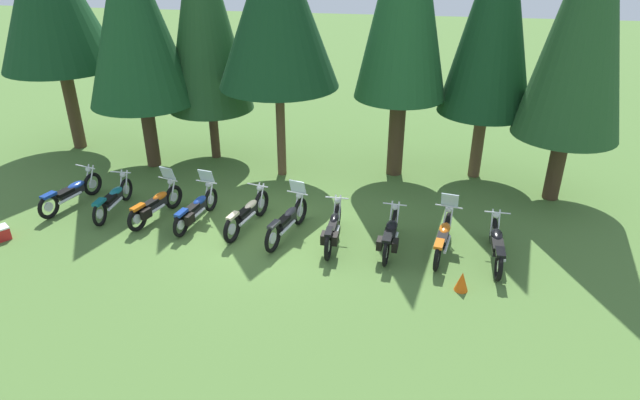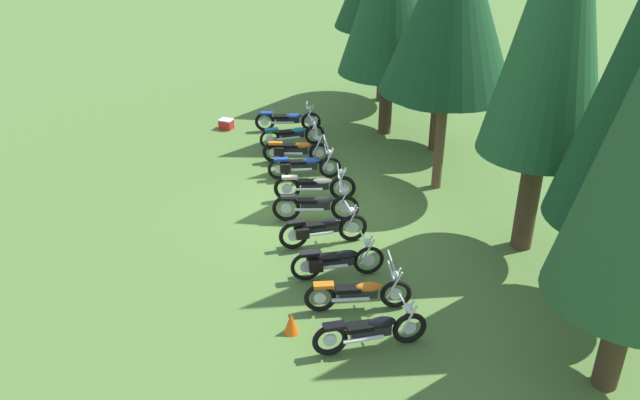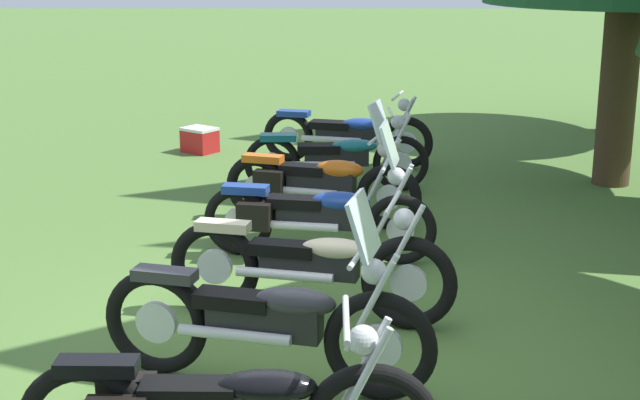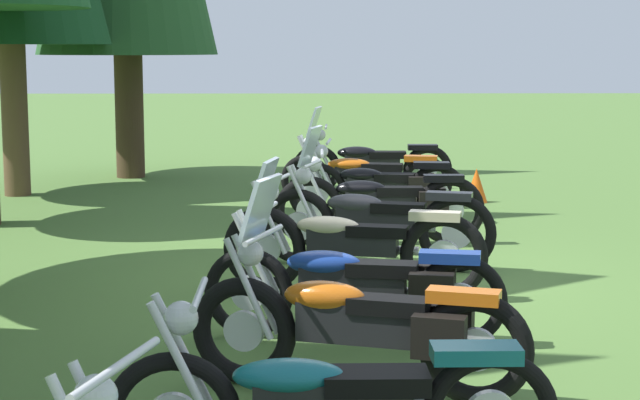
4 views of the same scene
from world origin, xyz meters
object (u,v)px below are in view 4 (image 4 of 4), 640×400
motorcycle_2 (360,324)px  motorcycle_6 (384,203)px  motorcycle_4 (351,245)px  motorcycle_8 (363,173)px  traffic_cone (476,185)px  motorcycle_1 (330,400)px  motorcycle_5 (373,220)px  motorcycle_7 (381,186)px  motorcycle_9 (371,163)px  motorcycle_3 (357,282)px

motorcycle_2 → motorcycle_6: 5.16m
motorcycle_4 → motorcycle_8: bearing=-80.6°
motorcycle_2 → motorcycle_6: size_ratio=0.92×
motorcycle_6 → traffic_cone: (3.20, -1.54, -0.22)m
motorcycle_1 → traffic_cone: size_ratio=4.73×
motorcycle_1 → motorcycle_5: (5.27, -0.56, 0.04)m
motorcycle_6 → traffic_cone: motorcycle_6 is taller
motorcycle_7 → traffic_cone: bearing=-125.6°
motorcycle_2 → motorcycle_8: bearing=-76.0°
motorcycle_1 → motorcycle_4: 4.10m
motorcycle_4 → motorcycle_9: bearing=-81.4°
motorcycle_8 → motorcycle_1: bearing=96.3°
motorcycle_7 → motorcycle_8: (1.33, 0.14, -0.00)m
motorcycle_5 → motorcycle_6: 1.26m
motorcycle_1 → motorcycle_8: 9.36m
motorcycle_3 → motorcycle_4: size_ratio=0.96×
motorcycle_1 → motorcycle_3: motorcycle_3 is taller
motorcycle_3 → motorcycle_5: motorcycle_5 is taller
motorcycle_3 → motorcycle_1: bearing=94.8°
motorcycle_6 → motorcycle_9: 4.10m
motorcycle_1 → traffic_cone: bearing=-103.8°
motorcycle_7 → motorcycle_5: bearing=89.4°
motorcycle_1 → motorcycle_3: (2.59, -0.26, 0.02)m
motorcycle_5 → motorcycle_8: motorcycle_5 is taller
motorcycle_3 → motorcycle_9: bearing=-83.8°
motorcycle_2 → motorcycle_9: size_ratio=0.90×
traffic_cone → motorcycle_7: bearing=139.4°
motorcycle_7 → motorcycle_8: motorcycle_8 is taller
motorcycle_1 → motorcycle_4: motorcycle_4 is taller
motorcycle_1 → motorcycle_5: size_ratio=0.99×
motorcycle_6 → motorcycle_8: 2.81m
motorcycle_1 → motorcycle_2: motorcycle_2 is taller
motorcycle_4 → motorcycle_8: motorcycle_8 is taller
motorcycle_5 → motorcycle_2: bearing=99.8°
motorcycle_6 → motorcycle_2: bearing=84.9°
motorcycle_3 → motorcycle_7: (5.41, -0.56, 0.00)m
motorcycle_9 → traffic_cone: 1.70m
traffic_cone → motorcycle_2: bearing=166.0°
motorcycle_4 → motorcycle_6: bearing=-87.2°
motorcycle_7 → motorcycle_8: bearing=-78.8°
motorcycle_5 → motorcycle_9: motorcycle_5 is taller
motorcycle_5 → motorcycle_8: bearing=-77.1°
motorcycle_1 → motorcycle_9: bearing=-95.2°
motorcycle_6 → motorcycle_9: (4.10, -0.12, -0.01)m
motorcycle_1 → motorcycle_8: size_ratio=0.97×
motorcycle_5 → traffic_cone: 4.78m
motorcycle_8 → motorcycle_2: bearing=97.2°
motorcycle_8 → motorcycle_9: bearing=-87.8°
motorcycle_4 → motorcycle_8: (5.24, -0.40, 0.00)m
motorcycle_8 → motorcycle_9: (1.29, -0.19, -0.00)m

